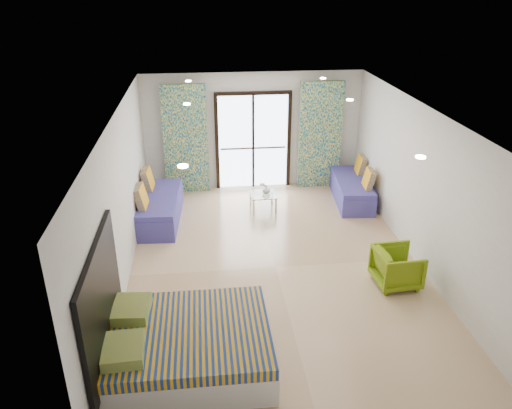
{
  "coord_description": "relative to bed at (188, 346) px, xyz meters",
  "views": [
    {
      "loc": [
        -1.16,
        -7.35,
        4.63
      ],
      "look_at": [
        -0.33,
        0.15,
        1.15
      ],
      "focal_mm": 35.0,
      "sensor_mm": 36.0,
      "label": 1
    }
  ],
  "objects": [
    {
      "name": "floor",
      "position": [
        1.48,
        2.24,
        -0.3
      ],
      "size": [
        5.0,
        7.5,
        0.01
      ],
      "primitive_type": null,
      "color": "tan",
      "rests_on": "ground"
    },
    {
      "name": "ceiling",
      "position": [
        1.48,
        2.24,
        2.4
      ],
      "size": [
        5.0,
        7.5,
        0.01
      ],
      "primitive_type": null,
      "color": "silver",
      "rests_on": "ground"
    },
    {
      "name": "wall_back",
      "position": [
        1.48,
        5.99,
        1.05
      ],
      "size": [
        5.0,
        0.01,
        2.7
      ],
      "primitive_type": null,
      "color": "silver",
      "rests_on": "ground"
    },
    {
      "name": "wall_front",
      "position": [
        1.48,
        -1.51,
        1.05
      ],
      "size": [
        5.0,
        0.01,
        2.7
      ],
      "primitive_type": null,
      "color": "silver",
      "rests_on": "ground"
    },
    {
      "name": "wall_left",
      "position": [
        -1.02,
        2.24,
        1.05
      ],
      "size": [
        0.01,
        7.5,
        2.7
      ],
      "primitive_type": null,
      "color": "silver",
      "rests_on": "ground"
    },
    {
      "name": "wall_right",
      "position": [
        3.98,
        2.24,
        1.05
      ],
      "size": [
        0.01,
        7.5,
        2.7
      ],
      "primitive_type": null,
      "color": "silver",
      "rests_on": "ground"
    },
    {
      "name": "balcony_door",
      "position": [
        1.48,
        5.96,
        0.96
      ],
      "size": [
        1.76,
        0.08,
        2.28
      ],
      "color": "black",
      "rests_on": "floor"
    },
    {
      "name": "balcony_rail",
      "position": [
        1.48,
        5.97,
        0.65
      ],
      "size": [
        1.52,
        0.03,
        0.04
      ],
      "primitive_type": "cube",
      "color": "#595451",
      "rests_on": "balcony_door"
    },
    {
      "name": "curtain_left",
      "position": [
        -0.07,
        5.81,
        0.95
      ],
      "size": [
        1.0,
        0.1,
        2.5
      ],
      "primitive_type": "cube",
      "color": "white",
      "rests_on": "floor"
    },
    {
      "name": "curtain_right",
      "position": [
        3.03,
        5.81,
        0.95
      ],
      "size": [
        1.0,
        0.1,
        2.5
      ],
      "primitive_type": "cube",
      "color": "white",
      "rests_on": "floor"
    },
    {
      "name": "downlight_a",
      "position": [
        0.08,
        0.24,
        2.37
      ],
      "size": [
        0.12,
        0.12,
        0.02
      ],
      "primitive_type": "cylinder",
      "color": "#FFE0B2",
      "rests_on": "ceiling"
    },
    {
      "name": "downlight_b",
      "position": [
        2.88,
        0.24,
        2.37
      ],
      "size": [
        0.12,
        0.12,
        0.02
      ],
      "primitive_type": "cylinder",
      "color": "#FFE0B2",
      "rests_on": "ceiling"
    },
    {
      "name": "downlight_c",
      "position": [
        0.08,
        3.24,
        2.37
      ],
      "size": [
        0.12,
        0.12,
        0.02
      ],
      "primitive_type": "cylinder",
      "color": "#FFE0B2",
      "rests_on": "ceiling"
    },
    {
      "name": "downlight_d",
      "position": [
        2.88,
        3.24,
        2.37
      ],
      "size": [
        0.12,
        0.12,
        0.02
      ],
      "primitive_type": "cylinder",
      "color": "#FFE0B2",
      "rests_on": "ceiling"
    },
    {
      "name": "downlight_e",
      "position": [
        0.08,
        5.24,
        2.37
      ],
      "size": [
        0.12,
        0.12,
        0.02
      ],
      "primitive_type": "cylinder",
      "color": "#FFE0B2",
      "rests_on": "ceiling"
    },
    {
      "name": "downlight_f",
      "position": [
        2.88,
        5.24,
        2.37
      ],
      "size": [
        0.12,
        0.12,
        0.02
      ],
      "primitive_type": "cylinder",
      "color": "#FFE0B2",
      "rests_on": "ceiling"
    },
    {
      "name": "headboard",
      "position": [
        -0.98,
        0.0,
        0.75
      ],
      "size": [
        0.06,
        2.1,
        1.5
      ],
      "primitive_type": "cube",
      "color": "black",
      "rests_on": "floor"
    },
    {
      "name": "switch_plate",
      "position": [
        -0.99,
        1.25,
        0.75
      ],
      "size": [
        0.02,
        0.1,
        0.1
      ],
      "primitive_type": "cube",
      "color": "silver",
      "rests_on": "wall_left"
    },
    {
      "name": "bed",
      "position": [
        0.0,
        0.0,
        0.0
      ],
      "size": [
        2.08,
        1.7,
        0.72
      ],
      "color": "silver",
      "rests_on": "floor"
    },
    {
      "name": "daybed_left",
      "position": [
        -0.64,
        4.3,
        0.0
      ],
      "size": [
        0.88,
        2.01,
        0.97
      ],
      "rotation": [
        0.0,
        0.0,
        -0.06
      ],
      "color": "#403B8E",
      "rests_on": "floor"
    },
    {
      "name": "daybed_right",
      "position": [
        3.59,
        4.86,
        -0.02
      ],
      "size": [
        0.89,
        1.9,
        0.91
      ],
      "rotation": [
        0.0,
        0.0,
        -0.1
      ],
      "color": "#403B8E",
      "rests_on": "floor"
    },
    {
      "name": "coffee_table",
      "position": [
        1.55,
        4.6,
        0.02
      ],
      "size": [
        0.57,
        0.57,
        0.63
      ],
      "rotation": [
        0.0,
        0.0,
        0.04
      ],
      "color": "silver",
      "rests_on": "floor"
    },
    {
      "name": "vase",
      "position": [
        1.62,
        4.64,
        0.15
      ],
      "size": [
        0.18,
        0.19,
        0.17
      ],
      "primitive_type": "imported",
      "rotation": [
        0.0,
        0.0,
        0.06
      ],
      "color": "white",
      "rests_on": "coffee_table"
    },
    {
      "name": "armchair",
      "position": [
        3.36,
        1.51,
        0.05
      ],
      "size": [
        0.68,
        0.72,
        0.7
      ],
      "primitive_type": "imported",
      "rotation": [
        0.0,
        0.0,
        1.63
      ],
      "color": "olive",
      "rests_on": "floor"
    }
  ]
}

